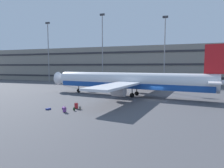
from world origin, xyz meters
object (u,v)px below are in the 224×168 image
backpack_purple (74,109)px  suitcase_laid_flat (76,106)px  airliner (130,82)px  suitcase_silver (48,109)px  suitcase_teal (65,110)px  suitcase_small (64,108)px  backpack_upright (80,108)px

backpack_purple → suitcase_laid_flat: bearing=105.4°
backpack_purple → airliner: bearing=73.3°
suitcase_laid_flat → suitcase_silver: 4.00m
airliner → suitcase_teal: 17.89m
suitcase_small → backpack_upright: 2.49m
airliner → suitcase_small: (-6.68, -14.98, -2.95)m
suitcase_laid_flat → backpack_purple: size_ratio=1.73×
backpack_upright → backpack_purple: 1.05m
suitcase_laid_flat → backpack_purple: bearing=-74.6°
suitcase_teal → suitcase_silver: suitcase_teal is taller
suitcase_silver → backpack_upright: size_ratio=1.44×
suitcase_silver → backpack_purple: bearing=8.7°
airliner → backpack_upright: airliner is taller
backpack_purple → backpack_upright: bearing=65.4°
suitcase_small → backpack_purple: bearing=-15.3°
suitcase_silver → airliner: bearing=62.1°
suitcase_silver → backpack_purple: 3.93m
suitcase_small → suitcase_silver: suitcase_small is taller
backpack_purple → suitcase_small: bearing=164.7°
suitcase_small → suitcase_silver: bearing=-148.4°
suitcase_laid_flat → airliner: bearing=70.6°
suitcase_silver → backpack_purple: size_ratio=1.38×
suitcase_laid_flat → suitcase_small: suitcase_laid_flat is taller
suitcase_laid_flat → suitcase_teal: (-0.39, -2.57, -0.07)m
airliner → backpack_purple: size_ratio=71.35×
airliner → backpack_purple: (-4.66, -15.54, -2.84)m
suitcase_silver → backpack_upright: bearing=19.8°
suitcase_small → suitcase_teal: bearing=-55.4°
suitcase_silver → suitcase_small: bearing=31.6°
suitcase_laid_flat → suitcase_small: (-1.67, -0.72, -0.30)m
airliner → suitcase_laid_flat: 15.35m
airliner → backpack_upright: 15.44m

